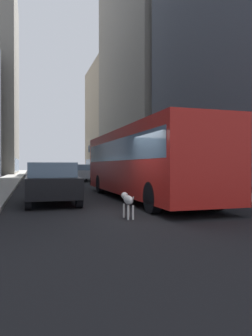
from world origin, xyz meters
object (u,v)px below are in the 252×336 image
at_px(car_silver_sedan, 81,173).
at_px(pedestrian_with_handbag, 210,174).
at_px(car_black_suv, 51,183).
at_px(dalmatian_dog, 128,200).
at_px(transit_bus, 142,160).
at_px(car_yellow_taxi, 49,171).
at_px(pedestrian_in_coat, 190,174).
at_px(car_white_van, 61,174).

xyz_separation_m(car_silver_sedan, pedestrian_with_handbag, (4.95, -15.18, 0.19)).
height_order(car_black_suv, dalmatian_dog, car_black_suv).
xyz_separation_m(car_black_suv, car_silver_sedan, (4.00, 18.15, -0.00)).
relative_size(transit_bus, car_yellow_taxi, 2.41).
xyz_separation_m(car_yellow_taxi, pedestrian_in_coat, (7.03, -26.52, 0.19)).
height_order(car_yellow_taxi, pedestrian_in_coat, pedestrian_in_coat).
bearing_deg(car_white_van, transit_bus, -78.94).
bearing_deg(pedestrian_in_coat, car_silver_sedan, 109.14).
distance_m(car_white_van, dalmatian_dog, 17.04).
bearing_deg(car_black_suv, pedestrian_in_coat, 29.18).
bearing_deg(car_black_suv, car_silver_sedan, 77.57).
distance_m(car_white_van, pedestrian_in_coat, 10.75).
relative_size(car_black_suv, pedestrian_with_handbag, 2.36).
xyz_separation_m(car_black_suv, car_yellow_taxi, (1.60, 31.33, 0.00)).
relative_size(transit_bus, car_black_suv, 2.89).
bearing_deg(car_silver_sedan, dalmatian_dog, -95.47).
bearing_deg(car_silver_sedan, pedestrian_in_coat, -70.86).
bearing_deg(car_silver_sedan, car_white_van, -114.78).
distance_m(transit_bus, pedestrian_in_coat, 6.26).
xyz_separation_m(pedestrian_with_handbag, pedestrian_in_coat, (-0.32, 1.84, -0.00)).
height_order(dalmatian_dog, pedestrian_in_coat, pedestrian_in_coat).
xyz_separation_m(transit_bus, dalmatian_dog, (-2.13, -4.75, -1.26)).
bearing_deg(dalmatian_dog, transit_bus, 65.88).
height_order(car_black_suv, car_silver_sedan, same).
bearing_deg(transit_bus, car_yellow_taxi, 94.48).
height_order(car_silver_sedan, dalmatian_dog, car_silver_sedan).
relative_size(car_silver_sedan, dalmatian_dog, 4.55).
xyz_separation_m(car_black_suv, car_white_van, (1.60, 12.96, 0.00)).
xyz_separation_m(dalmatian_dog, pedestrian_with_handbag, (7.08, 7.05, 0.50)).
bearing_deg(dalmatian_dog, pedestrian_with_handbag, 44.88).
height_order(car_yellow_taxi, dalmatian_dog, car_yellow_taxi).
distance_m(transit_bus, car_silver_sedan, 17.50).
xyz_separation_m(transit_bus, pedestrian_in_coat, (4.63, 4.14, -0.77)).
bearing_deg(car_yellow_taxi, car_black_suv, -92.92).
height_order(car_white_van, pedestrian_in_coat, pedestrian_in_coat).
bearing_deg(car_yellow_taxi, car_silver_sedan, -79.68).
xyz_separation_m(transit_bus, car_black_suv, (-4.00, -0.68, -0.96)).
bearing_deg(pedestrian_in_coat, dalmatian_dog, -127.22).
xyz_separation_m(car_yellow_taxi, dalmatian_dog, (0.27, -35.41, -0.31)).
bearing_deg(car_silver_sedan, pedestrian_with_handbag, -71.93).
xyz_separation_m(car_white_van, pedestrian_in_coat, (7.03, -8.14, 0.19)).
relative_size(car_silver_sedan, car_white_van, 0.97).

